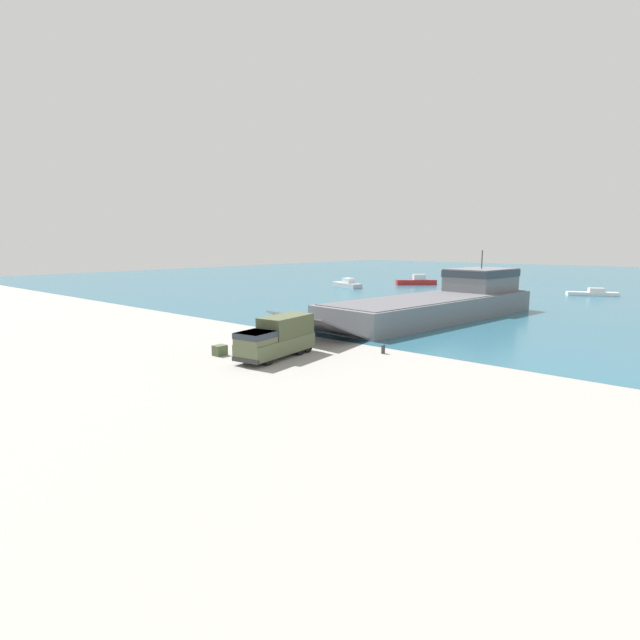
# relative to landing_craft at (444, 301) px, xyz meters

# --- Properties ---
(ground_plane) EXTENTS (240.00, 240.00, 0.00)m
(ground_plane) POSITION_rel_landing_craft_xyz_m (-2.90, -24.59, -1.99)
(ground_plane) COLOR gray
(water_surface) EXTENTS (240.00, 180.00, 0.01)m
(water_surface) POSITION_rel_landing_craft_xyz_m (-2.90, 70.00, -1.98)
(water_surface) COLOR #285B70
(water_surface) RESTS_ON ground_plane
(landing_craft) EXTENTS (12.14, 38.35, 7.97)m
(landing_craft) POSITION_rel_landing_craft_xyz_m (0.00, 0.00, 0.00)
(landing_craft) COLOR slate
(landing_craft) RESTS_ON ground_plane
(military_truck) EXTENTS (3.47, 7.83, 3.18)m
(military_truck) POSITION_rel_landing_craft_xyz_m (0.30, -28.54, -0.38)
(military_truck) COLOR #566042
(military_truck) RESTS_ON ground_plane
(soldier_on_ramp) EXTENTS (0.35, 0.49, 1.80)m
(soldier_on_ramp) POSITION_rel_landing_craft_xyz_m (-2.95, -29.22, -0.94)
(soldier_on_ramp) COLOR #3D4C33
(soldier_on_ramp) RESTS_ON ground_plane
(moored_boat_a) EXTENTS (7.94, 5.28, 1.32)m
(moored_boat_a) POSITION_rel_landing_craft_xyz_m (7.82, 39.02, -1.55)
(moored_boat_a) COLOR white
(moored_boat_a) RESTS_ON ground_plane
(moored_boat_b) EXTENTS (8.59, 4.89, 1.90)m
(moored_boat_b) POSITION_rel_landing_craft_xyz_m (-33.80, 24.26, -1.36)
(moored_boat_b) COLOR #B7BABF
(moored_boat_b) RESTS_ON ground_plane
(moored_boat_c) EXTENTS (7.53, 7.38, 2.25)m
(moored_boat_c) POSITION_rel_landing_craft_xyz_m (-26.20, 38.85, -1.24)
(moored_boat_c) COLOR #B22323
(moored_boat_c) RESTS_ON ground_plane
(mooring_bollard) EXTENTS (0.36, 0.36, 0.78)m
(mooring_bollard) POSITION_rel_landing_craft_xyz_m (5.86, -21.90, -1.56)
(mooring_bollard) COLOR #333338
(mooring_bollard) RESTS_ON ground_plane
(cargo_crate) EXTENTS (0.84, 1.01, 0.83)m
(cargo_crate) POSITION_rel_landing_craft_xyz_m (-3.70, -31.06, -1.57)
(cargo_crate) COLOR #475638
(cargo_crate) RESTS_ON ground_plane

